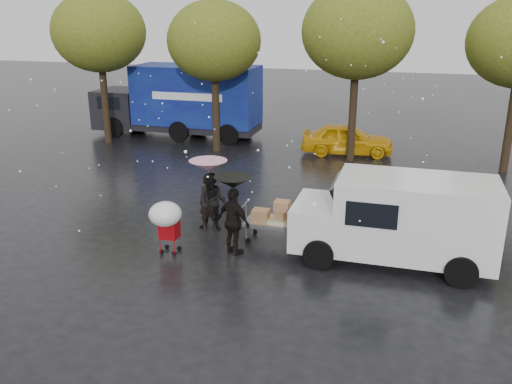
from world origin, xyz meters
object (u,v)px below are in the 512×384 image
(white_van, at_px, (399,218))
(blue_truck, at_px, (181,101))
(shopping_cart, at_px, (166,217))
(person_pink, at_px, (209,202))
(yellow_taxi, at_px, (347,139))
(vendor_cart, at_px, (275,217))
(person_black, at_px, (234,222))

(white_van, relative_size, blue_truck, 0.59)
(shopping_cart, relative_size, blue_truck, 0.18)
(person_pink, xyz_separation_m, yellow_taxi, (2.77, 9.65, -0.13))
(white_van, bearing_deg, person_pink, 172.28)
(shopping_cart, bearing_deg, blue_truck, 111.83)
(vendor_cart, xyz_separation_m, blue_truck, (-7.67, 11.38, 1.03))
(person_black, distance_m, white_van, 4.15)
(shopping_cart, distance_m, yellow_taxi, 12.08)
(white_van, bearing_deg, blue_truck, 133.07)
(vendor_cart, distance_m, blue_truck, 13.77)
(person_pink, bearing_deg, person_black, -84.45)
(person_pink, bearing_deg, vendor_cart, -46.53)
(blue_truck, bearing_deg, white_van, -46.93)
(shopping_cart, bearing_deg, yellow_taxi, 74.71)
(person_black, bearing_deg, vendor_cart, -103.72)
(yellow_taxi, bearing_deg, vendor_cart, 168.83)
(vendor_cart, bearing_deg, white_van, -4.98)
(vendor_cart, xyz_separation_m, white_van, (3.23, -0.28, 0.43))
(person_black, height_order, shopping_cart, person_black)
(person_black, xyz_separation_m, vendor_cart, (0.84, 1.02, -0.17))
(person_black, distance_m, vendor_cart, 1.33)
(shopping_cart, relative_size, yellow_taxi, 0.37)
(yellow_taxi, bearing_deg, blue_truck, 74.00)
(shopping_cart, bearing_deg, person_black, 18.22)
(white_van, bearing_deg, shopping_cart, -167.37)
(person_black, bearing_deg, shopping_cart, 43.94)
(yellow_taxi, bearing_deg, shopping_cart, 157.52)
(person_pink, relative_size, yellow_taxi, 0.41)
(person_black, distance_m, shopping_cart, 1.74)
(blue_truck, distance_m, yellow_taxi, 8.54)
(person_pink, distance_m, white_van, 5.36)
(white_van, distance_m, blue_truck, 15.98)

